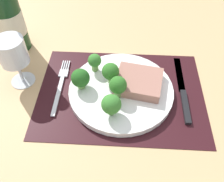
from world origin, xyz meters
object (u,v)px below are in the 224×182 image
(wine_bottle, at_px, (8,17))
(wine_glass, at_px, (13,54))
(steak, at_px, (139,82))
(knife, at_px, (183,93))
(plate, at_px, (121,90))
(fork, at_px, (61,85))

(wine_bottle, distance_m, wine_glass, 0.15)
(steak, xyz_separation_m, wine_glass, (-0.31, 0.02, 0.06))
(knife, height_order, wine_glass, wine_glass)
(wine_bottle, bearing_deg, wine_glass, -68.35)
(plate, distance_m, fork, 0.16)
(fork, bearing_deg, plate, -3.78)
(plate, relative_size, wine_glass, 1.94)
(plate, bearing_deg, steak, 16.49)
(fork, relative_size, knife, 0.83)
(fork, bearing_deg, knife, -0.28)
(knife, bearing_deg, steak, 178.48)
(steak, bearing_deg, wine_glass, 176.92)
(wine_glass, bearing_deg, knife, -3.27)
(steak, bearing_deg, fork, 179.63)
(knife, distance_m, wine_bottle, 0.51)
(steak, height_order, wine_bottle, wine_bottle)
(wine_bottle, bearing_deg, knife, -18.92)
(fork, bearing_deg, steak, 0.96)
(wine_bottle, relative_size, wine_glass, 2.20)
(plate, distance_m, steak, 0.05)
(wine_glass, bearing_deg, wine_bottle, 111.65)
(steak, xyz_separation_m, wine_bottle, (-0.36, 0.16, 0.07))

